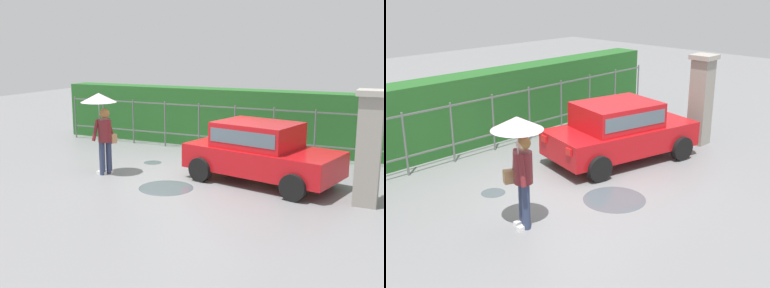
% 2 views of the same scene
% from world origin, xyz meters
% --- Properties ---
extents(ground_plane, '(40.00, 40.00, 0.00)m').
position_xyz_m(ground_plane, '(0.00, 0.00, 0.00)').
color(ground_plane, slate).
extents(car, '(3.97, 2.51, 1.48)m').
position_xyz_m(car, '(1.71, 0.39, 0.80)').
color(car, '#B71116').
rests_on(car, ground).
extents(pedestrian, '(0.91, 0.92, 2.11)m').
position_xyz_m(pedestrian, '(-2.21, -0.58, 1.55)').
color(pedestrian, '#2D3856').
rests_on(pedestrian, ground).
extents(gate_pillar, '(0.60, 0.60, 2.42)m').
position_xyz_m(gate_pillar, '(4.23, -0.32, 1.24)').
color(gate_pillar, gray).
rests_on(gate_pillar, ground).
extents(fence_section, '(12.28, 0.05, 1.50)m').
position_xyz_m(fence_section, '(0.02, 3.22, 0.83)').
color(fence_section, '#59605B').
rests_on(fence_section, ground).
extents(hedge_row, '(13.23, 0.90, 1.90)m').
position_xyz_m(hedge_row, '(0.02, 4.12, 0.95)').
color(hedge_row, '#235B23').
rests_on(hedge_row, ground).
extents(puddle_near, '(1.29, 1.29, 0.00)m').
position_xyz_m(puddle_near, '(-0.14, -1.01, 0.00)').
color(puddle_near, '#4C545B').
rests_on(puddle_near, ground).
extents(puddle_far, '(0.51, 0.51, 0.00)m').
position_xyz_m(puddle_far, '(-1.67, 1.04, 0.00)').
color(puddle_far, '#4C545B').
rests_on(puddle_far, ground).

